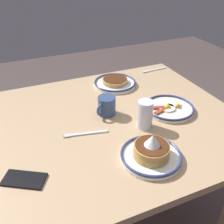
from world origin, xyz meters
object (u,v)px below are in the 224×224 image
object	(u,v)px
plate_far_companion	(151,153)
coffee_mug	(106,106)
drinking_glass	(145,116)
plate_near_main	(115,82)
cell_phone	(24,179)
fork_near	(85,134)
fork_far	(154,70)
plate_center_pancakes	(169,108)

from	to	relation	value
plate_far_companion	coffee_mug	xyz separation A→B (m)	(0.04, -0.35, 0.02)
coffee_mug	drinking_glass	xyz separation A→B (m)	(-0.11, 0.16, 0.01)
plate_near_main	cell_phone	xyz separation A→B (m)	(0.58, 0.54, -0.01)
fork_near	fork_far	bearing A→B (deg)	-142.97
plate_far_companion	cell_phone	bearing A→B (deg)	-9.56
plate_far_companion	fork_far	size ratio (longest dim) A/B	1.26
fork_near	fork_far	size ratio (longest dim) A/B	1.05
cell_phone	plate_far_companion	bearing A→B (deg)	-158.57
plate_near_main	plate_center_pancakes	world-z (taller)	plate_near_main
cell_phone	fork_near	distance (m)	0.32
drinking_glass	coffee_mug	bearing A→B (deg)	-54.91
plate_near_main	plate_far_companion	distance (m)	0.63
fork_near	cell_phone	bearing A→B (deg)	31.03
plate_near_main	plate_center_pancakes	bearing A→B (deg)	110.20
plate_far_companion	coffee_mug	size ratio (longest dim) A/B	2.16
drinking_glass	plate_center_pancakes	bearing A→B (deg)	-157.98
plate_near_main	plate_center_pancakes	size ratio (longest dim) A/B	1.00
drinking_glass	fork_far	world-z (taller)	drinking_glass
plate_center_pancakes	drinking_glass	size ratio (longest dim) A/B	1.89
cell_phone	coffee_mug	bearing A→B (deg)	-115.47
plate_far_companion	fork_far	xyz separation A→B (m)	(-0.45, -0.71, -0.02)
fork_near	fork_far	world-z (taller)	same
cell_phone	plate_center_pancakes	bearing A→B (deg)	-134.26
coffee_mug	fork_near	world-z (taller)	coffee_mug
plate_far_companion	coffee_mug	world-z (taller)	plate_far_companion
cell_phone	fork_far	world-z (taller)	cell_phone
plate_far_companion	fork_far	world-z (taller)	plate_far_companion
plate_center_pancakes	drinking_glass	distance (m)	0.20
coffee_mug	cell_phone	distance (m)	0.50
plate_center_pancakes	drinking_glass	xyz separation A→B (m)	(0.18, 0.07, 0.04)
drinking_glass	plate_near_main	bearing A→B (deg)	-96.40
coffee_mug	fork_far	xyz separation A→B (m)	(-0.48, -0.36, -0.04)
coffee_mug	fork_far	bearing A→B (deg)	-143.24
coffee_mug	fork_far	world-z (taller)	coffee_mug
cell_phone	fork_near	bearing A→B (deg)	-117.99
fork_near	plate_center_pancakes	bearing A→B (deg)	-177.02
coffee_mug	drinking_glass	size ratio (longest dim) A/B	0.84
plate_near_main	coffee_mug	bearing A→B (deg)	58.77
cell_phone	fork_far	distance (m)	1.10
plate_far_companion	cell_phone	size ratio (longest dim) A/B	1.61
plate_near_main	plate_far_companion	size ratio (longest dim) A/B	1.04
plate_near_main	plate_far_companion	world-z (taller)	plate_far_companion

